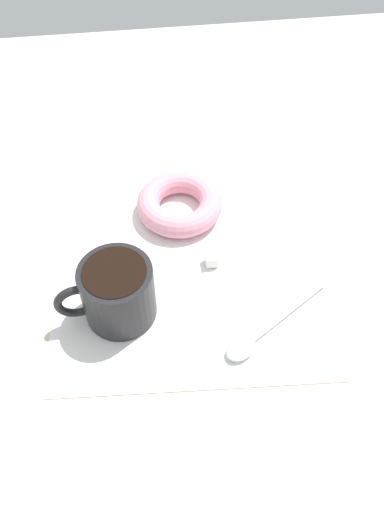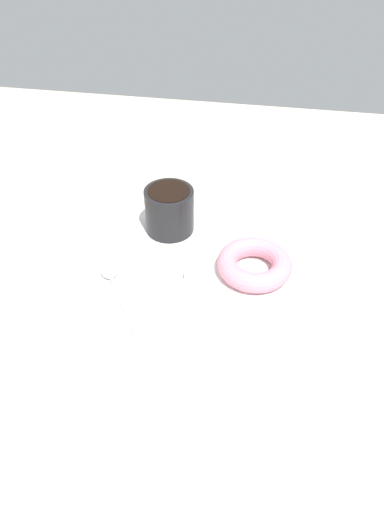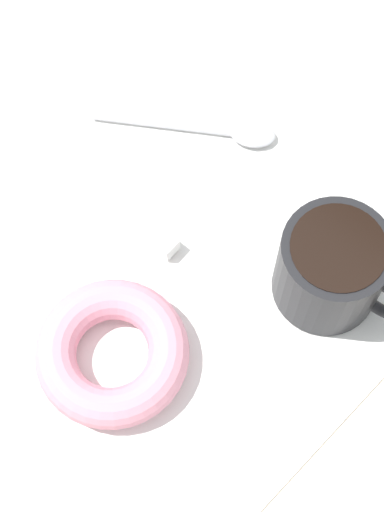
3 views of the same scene
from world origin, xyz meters
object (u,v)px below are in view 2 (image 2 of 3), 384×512
object	(u,v)px
coffee_cup	(169,209)
donut	(254,266)
spoon	(113,281)
sugar_cube	(190,273)

from	to	relation	value
coffee_cup	donut	distance (cm)	17.08
coffee_cup	spoon	xyz separation A→B (cm)	(5.41, 14.37, -3.41)
coffee_cup	sugar_cube	world-z (taller)	coffee_cup
coffee_cup	sugar_cube	distance (cm)	12.80
spoon	sugar_cube	bearing A→B (deg)	-163.62
spoon	sugar_cube	xyz separation A→B (cm)	(-10.78, -3.17, 0.35)
coffee_cup	spoon	world-z (taller)	coffee_cup
coffee_cup	sugar_cube	bearing A→B (deg)	115.63
sugar_cube	coffee_cup	bearing A→B (deg)	-64.37
spoon	donut	bearing A→B (deg)	-164.49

